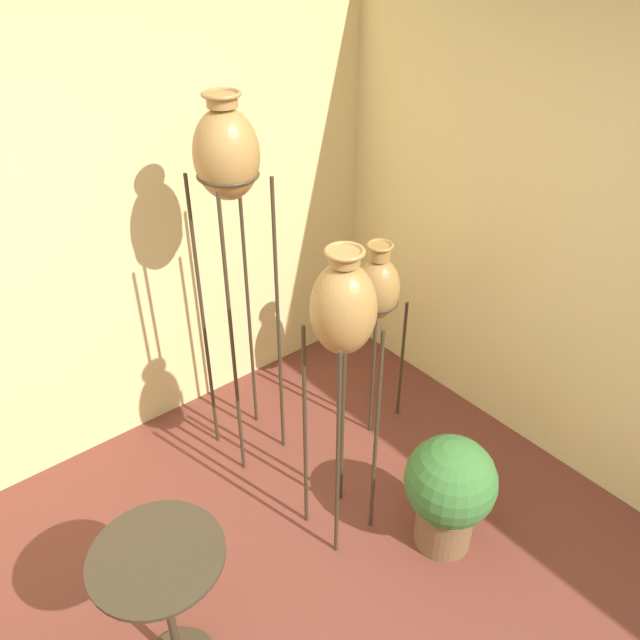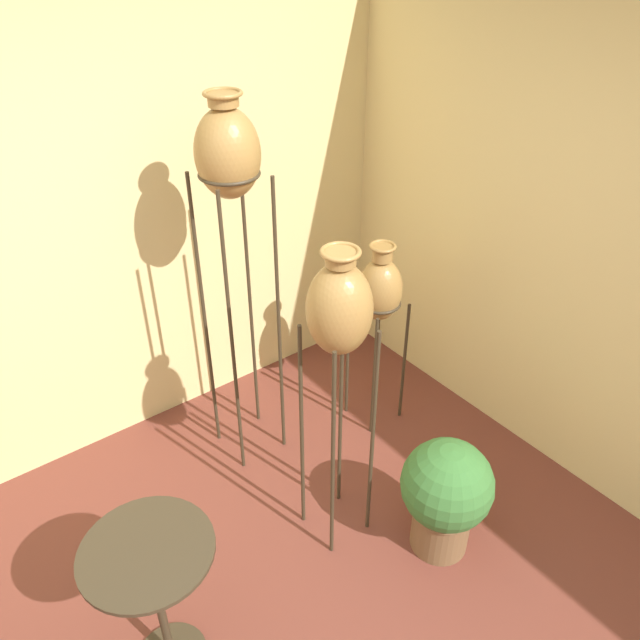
{
  "view_description": "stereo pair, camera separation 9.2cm",
  "coord_description": "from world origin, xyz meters",
  "px_view_note": "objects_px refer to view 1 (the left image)",
  "views": [
    {
      "loc": [
        -0.78,
        -1.0,
        2.78
      ],
      "look_at": [
        0.95,
        1.1,
        0.99
      ],
      "focal_mm": 35.0,
      "sensor_mm": 36.0,
      "label": 1
    },
    {
      "loc": [
        -0.71,
        -1.06,
        2.78
      ],
      "look_at": [
        0.95,
        1.1,
        0.99
      ],
      "focal_mm": 35.0,
      "sensor_mm": 36.0,
      "label": 2
    }
  ],
  "objects_px": {
    "vase_stand_tall": "(227,165)",
    "potted_plant": "(449,490)",
    "vase_stand_medium": "(343,315)",
    "vase_stand_short": "(378,291)",
    "side_table": "(164,588)"
  },
  "relations": [
    {
      "from": "vase_stand_tall",
      "to": "potted_plant",
      "type": "xyz_separation_m",
      "value": [
        0.38,
        -1.24,
        -1.41
      ]
    },
    {
      "from": "vase_stand_medium",
      "to": "potted_plant",
      "type": "height_order",
      "value": "vase_stand_medium"
    },
    {
      "from": "vase_stand_tall",
      "to": "vase_stand_short",
      "type": "bearing_deg",
      "value": -18.87
    },
    {
      "from": "vase_stand_medium",
      "to": "side_table",
      "type": "relative_size",
      "value": 2.18
    },
    {
      "from": "vase_stand_tall",
      "to": "potted_plant",
      "type": "distance_m",
      "value": 1.91
    },
    {
      "from": "vase_stand_tall",
      "to": "vase_stand_short",
      "type": "xyz_separation_m",
      "value": [
        0.78,
        -0.27,
        -0.85
      ]
    },
    {
      "from": "vase_stand_medium",
      "to": "potted_plant",
      "type": "relative_size",
      "value": 2.47
    },
    {
      "from": "vase_stand_tall",
      "to": "potted_plant",
      "type": "relative_size",
      "value": 3.16
    },
    {
      "from": "vase_stand_tall",
      "to": "vase_stand_medium",
      "type": "height_order",
      "value": "vase_stand_tall"
    },
    {
      "from": "vase_stand_tall",
      "to": "vase_stand_medium",
      "type": "distance_m",
      "value": 0.92
    },
    {
      "from": "side_table",
      "to": "potted_plant",
      "type": "xyz_separation_m",
      "value": [
        1.38,
        -0.3,
        -0.18
      ]
    },
    {
      "from": "vase_stand_tall",
      "to": "side_table",
      "type": "relative_size",
      "value": 2.79
    },
    {
      "from": "vase_stand_short",
      "to": "side_table",
      "type": "relative_size",
      "value": 1.62
    },
    {
      "from": "side_table",
      "to": "vase_stand_medium",
      "type": "bearing_deg",
      "value": 7.26
    },
    {
      "from": "vase_stand_tall",
      "to": "vase_stand_short",
      "type": "distance_m",
      "value": 1.18
    }
  ]
}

